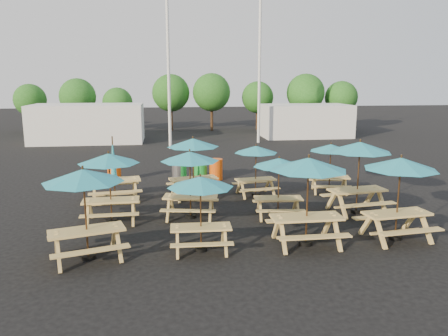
{
  "coord_description": "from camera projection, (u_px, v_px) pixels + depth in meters",
  "views": [
    {
      "loc": [
        -2.26,
        -15.47,
        4.56
      ],
      "look_at": [
        0.0,
        1.5,
        1.1
      ],
      "focal_mm": 35.0,
      "sensor_mm": 36.0,
      "label": 1
    }
  ],
  "objects": [
    {
      "name": "picnic_unit_3",
      "position": [
        200.0,
        187.0,
        11.52
      ],
      "size": [
        1.82,
        1.82,
        2.09
      ],
      "rotation": [
        0.0,
        0.0,
        -0.03
      ],
      "color": "tan",
      "rests_on": "ground"
    },
    {
      "name": "waste_bin_4",
      "position": [
        216.0,
        169.0,
        20.23
      ],
      "size": [
        0.61,
        0.61,
        0.98
      ],
      "primitive_type": "cylinder",
      "color": "#E14E0D",
      "rests_on": "ground"
    },
    {
      "name": "waste_bin_0",
      "position": [
        114.0,
        171.0,
        19.88
      ],
      "size": [
        0.61,
        0.61,
        0.98
      ],
      "primitive_type": "cylinder",
      "color": "#E14E0D",
      "rests_on": "ground"
    },
    {
      "name": "mast_0",
      "position": [
        168.0,
        57.0,
        28.38
      ],
      "size": [
        0.2,
        0.2,
        12.0
      ],
      "primitive_type": "cylinder",
      "color": "silver",
      "rests_on": "ground"
    },
    {
      "name": "picnic_unit_10",
      "position": [
        360.0,
        152.0,
        14.88
      ],
      "size": [
        2.4,
        2.4,
        2.52
      ],
      "rotation": [
        0.0,
        0.0,
        0.13
      ],
      "color": "tan",
      "rests_on": "ground"
    },
    {
      "name": "picnic_unit_7",
      "position": [
        279.0,
        166.0,
        14.44
      ],
      "size": [
        1.91,
        1.91,
        2.05
      ],
      "rotation": [
        0.0,
        0.0,
        -0.1
      ],
      "color": "tan",
      "rests_on": "ground"
    },
    {
      "name": "tree_3",
      "position": [
        171.0,
        93.0,
        39.33
      ],
      "size": [
        3.36,
        3.36,
        5.09
      ],
      "color": "#382314",
      "rests_on": "ground"
    },
    {
      "name": "tree_1",
      "position": [
        78.0,
        97.0,
        37.56
      ],
      "size": [
        3.11,
        3.11,
        4.72
      ],
      "color": "#382314",
      "rests_on": "ground"
    },
    {
      "name": "event_tent_0",
      "position": [
        88.0,
        123.0,
        32.4
      ],
      "size": [
        8.0,
        4.0,
        2.8
      ],
      "primitive_type": "cube",
      "color": "silver",
      "rests_on": "ground"
    },
    {
      "name": "waste_bin_3",
      "position": [
        200.0,
        169.0,
        20.29
      ],
      "size": [
        0.61,
        0.61,
        0.98
      ],
      "primitive_type": "cylinder",
      "color": "green",
      "rests_on": "ground"
    },
    {
      "name": "picnic_unit_5",
      "position": [
        193.0,
        146.0,
        16.86
      ],
      "size": [
        2.39,
        2.39,
        2.37
      ],
      "rotation": [
        0.0,
        0.0,
        0.21
      ],
      "color": "tan",
      "rests_on": "ground"
    },
    {
      "name": "picnic_unit_2",
      "position": [
        114.0,
        174.0,
        16.66
      ],
      "size": [
        2.18,
        1.97,
        2.49
      ],
      "rotation": [
        0.0,
        0.0,
        0.15
      ],
      "color": "tan",
      "rests_on": "ground"
    },
    {
      "name": "event_tent_1",
      "position": [
        305.0,
        121.0,
        35.59
      ],
      "size": [
        7.0,
        4.0,
        2.6
      ],
      "primitive_type": "cube",
      "color": "silver",
      "rests_on": "ground"
    },
    {
      "name": "tree_4",
      "position": [
        212.0,
        92.0,
        39.35
      ],
      "size": [
        3.41,
        3.41,
        5.17
      ],
      "color": "#382314",
      "rests_on": "ground"
    },
    {
      "name": "picnic_unit_1",
      "position": [
        109.0,
        163.0,
        13.86
      ],
      "size": [
        2.01,
        2.01,
        2.3
      ],
      "rotation": [
        0.0,
        0.0,
        0.03
      ],
      "color": "tan",
      "rests_on": "ground"
    },
    {
      "name": "tree_0",
      "position": [
        30.0,
        100.0,
        38.37
      ],
      "size": [
        2.8,
        2.8,
        4.24
      ],
      "color": "#382314",
      "rests_on": "ground"
    },
    {
      "name": "tree_6",
      "position": [
        306.0,
        93.0,
        39.11
      ],
      "size": [
        3.38,
        3.38,
        5.13
      ],
      "color": "#382314",
      "rests_on": "ground"
    },
    {
      "name": "picnic_unit_4",
      "position": [
        190.0,
        161.0,
        14.33
      ],
      "size": [
        2.27,
        2.27,
        2.28
      ],
      "rotation": [
        0.0,
        0.0,
        -0.19
      ],
      "color": "tan",
      "rests_on": "ground"
    },
    {
      "name": "picnic_unit_0",
      "position": [
        83.0,
        181.0,
        10.93
      ],
      "size": [
        2.53,
        2.53,
        2.4
      ],
      "rotation": [
        0.0,
        0.0,
        0.29
      ],
      "color": "tan",
      "rests_on": "ground"
    },
    {
      "name": "ground",
      "position": [
        229.0,
        205.0,
        16.22
      ],
      "size": [
        120.0,
        120.0,
        0.0
      ],
      "primitive_type": "plane",
      "color": "black",
      "rests_on": "ground"
    },
    {
      "name": "picnic_unit_9",
      "position": [
        401.0,
        169.0,
        12.32
      ],
      "size": [
        2.29,
        2.29,
        2.44
      ],
      "rotation": [
        0.0,
        0.0,
        0.12
      ],
      "color": "tan",
      "rests_on": "ground"
    },
    {
      "name": "tree_5",
      "position": [
        258.0,
        97.0,
        40.41
      ],
      "size": [
        2.94,
        2.94,
        4.45
      ],
      "color": "#382314",
      "rests_on": "ground"
    },
    {
      "name": "waste_bin_1",
      "position": [
        179.0,
        171.0,
        19.93
      ],
      "size": [
        0.61,
        0.61,
        0.98
      ],
      "primitive_type": "cylinder",
      "color": "gray",
      "rests_on": "ground"
    },
    {
      "name": "waste_bin_2",
      "position": [
        180.0,
        171.0,
        19.95
      ],
      "size": [
        0.61,
        0.61,
        0.98
      ],
      "primitive_type": "cylinder",
      "color": "green",
      "rests_on": "ground"
    },
    {
      "name": "tree_2",
      "position": [
        118.0,
        103.0,
        37.86
      ],
      "size": [
        2.59,
        2.59,
        3.93
      ],
      "color": "#382314",
      "rests_on": "ground"
    },
    {
      "name": "tree_7",
      "position": [
        341.0,
        97.0,
        39.66
      ],
      "size": [
        2.95,
        2.95,
        4.48
      ],
      "color": "#382314",
      "rests_on": "ground"
    },
    {
      "name": "picnic_unit_6",
      "position": [
        308.0,
        170.0,
        11.89
      ],
      "size": [
        2.15,
        2.15,
        2.52
      ],
      "rotation": [
        0.0,
        0.0,
        0.01
      ],
      "color": "tan",
      "rests_on": "ground"
    },
    {
      "name": "picnic_unit_8",
      "position": [
        256.0,
        153.0,
        17.23
      ],
      "size": [
        1.94,
        1.94,
        2.03
      ],
      "rotation": [
        0.0,
        0.0,
        0.14
      ],
      "color": "tan",
      "rests_on": "ground"
    },
    {
      "name": "picnic_unit_11",
      "position": [
        331.0,
        151.0,
        17.68
      ],
      "size": [
        2.03,
        2.03,
        2.03
      ],
      "rotation": [
        0.0,
        0.0,
        -0.2
      ],
      "color": "tan",
      "rests_on": "ground"
    },
    {
      "name": "mast_1",
      "position": [
        260.0,
        59.0,
        31.16
      ],
      "size": [
        0.2,
        0.2,
        12.0
      ],
      "primitive_type": "cylinder",
      "color": "silver",
      "rests_on": "ground"
    }
  ]
}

